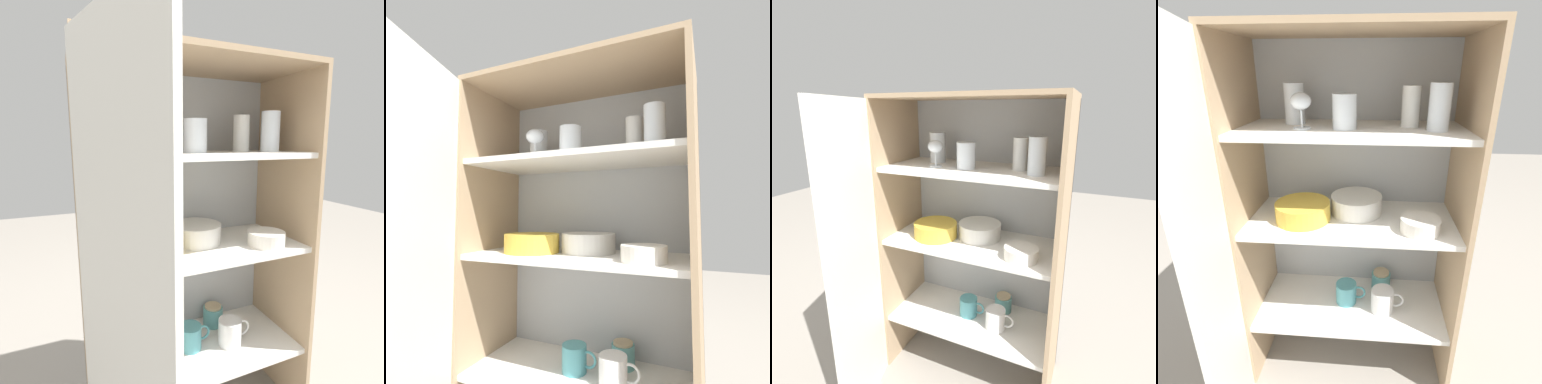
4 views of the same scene
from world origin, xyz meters
TOP-DOWN VIEW (x-y plane):
  - cupboard_back_panel at (0.00, 0.36)m, footprint 0.81×0.02m
  - cupboard_side_left at (-0.39, 0.18)m, footprint 0.02×0.39m
  - cupboard_side_right at (0.39, 0.18)m, footprint 0.02×0.39m
  - cupboard_top_panel at (0.00, 0.18)m, footprint 0.81×0.39m
  - shelf_board_lower at (0.00, 0.18)m, footprint 0.77×0.35m
  - shelf_board_middle at (0.00, 0.18)m, footprint 0.77×0.35m
  - shelf_board_upper at (0.00, 0.18)m, footprint 0.77×0.35m
  - cupboard_door at (-0.34, -0.21)m, footprint 0.13×0.39m
  - tumbler_glass_0 at (0.28, 0.14)m, footprint 0.07×0.07m
  - tumbler_glass_1 at (0.20, 0.21)m, footprint 0.06×0.06m
  - tumbler_glass_2 at (-0.02, 0.14)m, footprint 0.08×0.08m
  - tumbler_glass_3 at (-0.21, 0.24)m, footprint 0.07×0.07m
  - wine_glass_0 at (-0.16, 0.13)m, footprint 0.07×0.07m
  - plate_stack_white at (0.02, 0.23)m, footprint 0.20×0.20m
  - mixing_bowl_large at (-0.18, 0.15)m, footprint 0.20×0.20m
  - serving_bowl_small at (0.25, 0.09)m, footprint 0.14×0.14m
  - coffee_mug_primary at (-0.02, 0.18)m, footprint 0.13×0.09m
  - coffee_mug_extra_1 at (0.14, 0.14)m, footprint 0.14×0.09m
  - storage_jar at (0.13, 0.28)m, footprint 0.08×0.08m

SIDE VIEW (x-z plane):
  - shelf_board_lower at x=0.00m, z-range 0.27..0.29m
  - storage_jar at x=0.13m, z-range 0.28..0.37m
  - coffee_mug_primary at x=-0.02m, z-range 0.29..0.38m
  - coffee_mug_extra_1 at x=0.14m, z-range 0.29..0.39m
  - cupboard_back_panel at x=0.00m, z-range 0.00..1.33m
  - cupboard_side_left at x=-0.39m, z-range 0.00..1.33m
  - cupboard_side_right at x=0.39m, z-range 0.00..1.33m
  - cupboard_door at x=-0.34m, z-range 0.00..1.33m
  - shelf_board_middle at x=0.00m, z-range 0.68..0.70m
  - serving_bowl_small at x=0.25m, z-range 0.70..0.75m
  - plate_stack_white at x=0.02m, z-range 0.70..0.77m
  - mixing_bowl_large at x=-0.18m, z-range 0.70..0.77m
  - shelf_board_upper at x=0.00m, z-range 1.02..1.04m
  - tumbler_glass_2 at x=-0.02m, z-range 1.04..1.16m
  - tumbler_glass_1 at x=0.20m, z-range 1.04..1.18m
  - tumbler_glass_3 at x=-0.21m, z-range 1.04..1.19m
  - tumbler_glass_0 at x=0.28m, z-range 1.04..1.19m
  - wine_glass_0 at x=-0.16m, z-range 1.07..1.19m
  - cupboard_top_panel at x=0.00m, z-range 1.33..1.35m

